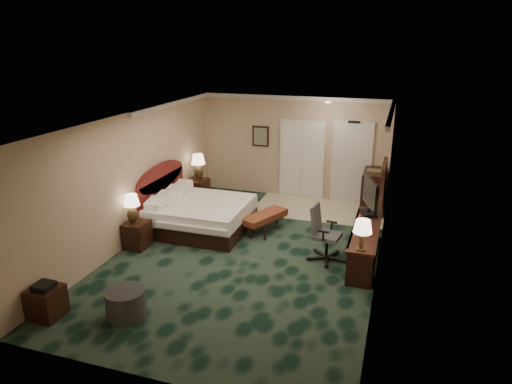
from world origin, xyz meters
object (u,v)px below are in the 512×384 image
(lamp_far, at_px, (198,167))
(ottoman, at_px, (126,303))
(desk, at_px, (365,244))
(side_table, at_px, (46,302))
(bed_bench, at_px, (265,222))
(minibar, at_px, (373,191))
(bed, at_px, (202,216))
(nightstand_far, at_px, (198,191))
(desk_chair, at_px, (327,234))
(tv, at_px, (370,197))
(nightstand_near, at_px, (137,235))
(lamp_near, at_px, (132,209))

(lamp_far, bearing_deg, ottoman, -77.81)
(desk, bearing_deg, side_table, -142.23)
(bed_bench, bearing_deg, minibar, 65.96)
(bed, height_order, desk, desk)
(nightstand_far, height_order, bed_bench, nightstand_far)
(desk_chair, bearing_deg, nightstand_far, 157.76)
(nightstand_far, xyz_separation_m, tv, (4.45, -1.28, 0.74))
(nightstand_near, bearing_deg, tv, 19.73)
(bed_bench, relative_size, tv, 1.23)
(lamp_near, height_order, desk_chair, lamp_near)
(tv, distance_m, desk_chair, 1.29)
(side_table, distance_m, minibar, 7.64)
(bed_bench, xyz_separation_m, desk_chair, (1.55, -0.99, 0.34))
(desk, height_order, tv, tv)
(lamp_far, bearing_deg, lamp_near, -91.80)
(ottoman, distance_m, minibar, 6.70)
(bed_bench, bearing_deg, tv, 23.15)
(nightstand_near, height_order, ottoman, nightstand_near)
(nightstand_near, xyz_separation_m, tv, (4.47, 1.60, 0.77))
(desk_chair, relative_size, minibar, 1.05)
(lamp_near, distance_m, side_table, 2.63)
(lamp_far, bearing_deg, desk_chair, -31.46)
(lamp_near, xyz_separation_m, desk, (4.52, 0.90, -0.52))
(tv, bearing_deg, bed_bench, 161.09)
(desk_chair, bearing_deg, desk, 26.57)
(side_table, height_order, desk_chair, desk_chair)
(nightstand_far, bearing_deg, side_table, -90.07)
(side_table, bearing_deg, nightstand_near, 90.43)
(bed_bench, distance_m, minibar, 2.99)
(side_table, distance_m, desk_chair, 4.98)
(desk, bearing_deg, ottoman, -137.20)
(bed, distance_m, nightstand_far, 1.83)
(nightstand_near, distance_m, side_table, 2.60)
(nightstand_far, height_order, lamp_near, lamp_near)
(bed, xyz_separation_m, lamp_near, (-0.91, -1.31, 0.53))
(nightstand_far, distance_m, tv, 4.69)
(side_table, bearing_deg, bed, 77.51)
(nightstand_far, bearing_deg, lamp_near, -91.17)
(side_table, height_order, minibar, minibar)
(lamp_near, distance_m, ottoman, 2.56)
(lamp_far, xyz_separation_m, ottoman, (1.11, -5.13, -0.73))
(desk, xyz_separation_m, desk_chair, (-0.70, -0.23, 0.21))
(nightstand_far, distance_m, lamp_near, 2.98)
(bed, xyz_separation_m, ottoman, (0.29, -3.48, -0.10))
(desk, bearing_deg, lamp_far, 155.10)
(bed_bench, bearing_deg, lamp_near, -119.88)
(lamp_far, bearing_deg, desk, -24.90)
(side_table, relative_size, desk, 0.21)
(nightstand_far, xyz_separation_m, lamp_near, (-0.06, -2.93, 0.54))
(lamp_near, bearing_deg, ottoman, -61.09)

